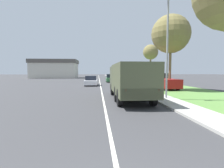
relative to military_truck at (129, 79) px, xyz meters
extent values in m
plane|color=#38383A|center=(-1.95, 28.13, -1.52)|extent=(180.00, 180.00, 0.00)
cube|color=silver|center=(-1.95, 28.13, -1.52)|extent=(0.12, 120.00, 0.00)
cube|color=#ADAAA3|center=(2.55, 28.13, -1.46)|extent=(1.80, 120.00, 0.12)
cube|color=#56843D|center=(6.95, 28.13, -1.51)|extent=(7.00, 120.00, 0.02)
cube|color=#474C38|center=(0.00, 2.85, 0.03)|extent=(2.36, 2.17, 1.97)
cube|color=#4C5138|center=(0.00, -1.03, 0.07)|extent=(2.36, 5.58, 2.06)
cube|color=#474C38|center=(0.00, -3.77, -0.61)|extent=(2.24, 0.10, 0.60)
cube|color=red|center=(-0.89, -3.79, -0.41)|extent=(0.12, 0.06, 0.12)
cube|color=red|center=(0.89, -3.79, -0.41)|extent=(0.12, 0.06, 0.12)
cylinder|color=black|center=(-1.03, 2.74, -0.99)|extent=(0.30, 1.07, 1.07)
cylinder|color=black|center=(1.03, 2.74, -0.99)|extent=(0.30, 1.07, 1.07)
cylinder|color=black|center=(-1.03, -2.43, -0.99)|extent=(0.30, 1.07, 1.07)
cylinder|color=black|center=(1.03, -2.43, -0.99)|extent=(0.30, 1.07, 1.07)
cylinder|color=black|center=(-1.03, -0.75, -0.99)|extent=(0.30, 1.07, 1.07)
cylinder|color=black|center=(1.03, -0.75, -0.99)|extent=(0.30, 1.07, 1.07)
cube|color=silver|center=(-3.38, 13.69, -1.04)|extent=(1.83, 4.37, 0.62)
cube|color=black|center=(-3.38, 13.78, -0.40)|extent=(1.61, 1.96, 0.66)
cylinder|color=black|center=(-4.19, 15.09, -1.20)|extent=(0.20, 0.64, 0.64)
cylinder|color=black|center=(-2.56, 15.09, -1.20)|extent=(0.20, 0.64, 0.64)
cylinder|color=black|center=(-4.19, 12.30, -1.20)|extent=(0.20, 0.64, 0.64)
cylinder|color=black|center=(-2.56, 12.30, -1.20)|extent=(0.20, 0.64, 0.64)
cube|color=#336B3D|center=(0.20, 22.05, -1.00)|extent=(1.76, 4.69, 0.69)
cube|color=black|center=(0.20, 22.15, -0.30)|extent=(1.54, 2.11, 0.71)
cylinder|color=black|center=(-0.57, 23.55, -1.20)|extent=(0.20, 0.64, 0.64)
cylinder|color=black|center=(0.98, 23.55, -1.20)|extent=(0.20, 0.64, 0.64)
cylinder|color=black|center=(-0.57, 20.55, -1.20)|extent=(0.20, 0.64, 0.64)
cylinder|color=black|center=(0.98, 20.55, -1.20)|extent=(0.20, 0.64, 0.64)
cube|color=maroon|center=(5.70, 7.83, -0.84)|extent=(2.01, 5.75, 0.88)
cube|color=black|center=(5.70, 9.49, -0.01)|extent=(1.85, 2.42, 0.76)
cube|color=maroon|center=(5.70, 6.62, -0.33)|extent=(2.01, 3.34, 0.12)
cylinder|color=black|center=(4.81, 9.72, -1.12)|extent=(0.24, 0.76, 0.76)
cylinder|color=black|center=(6.58, 9.72, -1.12)|extent=(0.24, 0.76, 0.76)
cylinder|color=black|center=(4.81, 5.93, -1.12)|extent=(0.24, 0.76, 0.76)
cylinder|color=black|center=(6.58, 5.93, -1.12)|extent=(0.24, 0.76, 0.76)
cylinder|color=gray|center=(2.80, -0.12, 2.39)|extent=(0.14, 0.14, 7.59)
cylinder|color=brown|center=(5.79, 6.35, 1.04)|extent=(0.28, 0.28, 5.09)
sphere|color=olive|center=(5.79, 6.35, 4.75)|extent=(4.25, 4.25, 4.25)
cylinder|color=brown|center=(7.84, 20.46, 1.01)|extent=(0.31, 0.31, 5.04)
sphere|color=olive|center=(7.84, 20.46, 4.33)|extent=(2.89, 2.89, 2.89)
cube|color=beige|center=(-16.22, 45.58, 0.84)|extent=(13.86, 9.36, 4.72)
cube|color=#514C47|center=(-16.22, 45.58, 3.79)|extent=(14.41, 9.74, 1.18)
camera|label=1|loc=(-2.34, -12.82, 0.58)|focal=28.00mm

